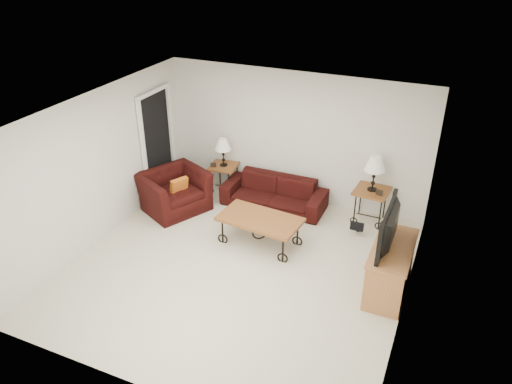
% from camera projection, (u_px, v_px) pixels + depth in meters
% --- Properties ---
extents(ground, '(5.00, 5.00, 0.00)m').
position_uv_depth(ground, '(238.00, 268.00, 7.76)').
color(ground, beige).
rests_on(ground, ground).
extents(wall_back, '(5.00, 0.02, 2.50)m').
position_uv_depth(wall_back, '(295.00, 138.00, 9.18)').
color(wall_back, silver).
rests_on(wall_back, ground).
extents(wall_front, '(5.00, 0.02, 2.50)m').
position_uv_depth(wall_front, '(133.00, 305.00, 5.15)').
color(wall_front, silver).
rests_on(wall_front, ground).
extents(wall_left, '(0.02, 5.00, 2.50)m').
position_uv_depth(wall_left, '(98.00, 168.00, 8.04)').
color(wall_left, silver).
rests_on(wall_left, ground).
extents(wall_right, '(0.02, 5.00, 2.50)m').
position_uv_depth(wall_right, '(415.00, 236.00, 6.29)').
color(wall_right, silver).
rests_on(wall_right, ground).
extents(ceiling, '(5.00, 5.00, 0.00)m').
position_uv_depth(ceiling, '(235.00, 115.00, 6.57)').
color(ceiling, white).
rests_on(ceiling, wall_back).
extents(doorway, '(0.08, 0.94, 2.04)m').
position_uv_depth(doorway, '(157.00, 145.00, 9.47)').
color(doorway, black).
rests_on(doorway, ground).
extents(sofa, '(1.94, 0.76, 0.57)m').
position_uv_depth(sofa, '(274.00, 193.00, 9.33)').
color(sofa, black).
rests_on(sofa, ground).
extents(side_table_left, '(0.58, 0.58, 0.56)m').
position_uv_depth(side_table_left, '(224.00, 178.00, 9.87)').
color(side_table_left, brown).
rests_on(side_table_left, ground).
extents(side_table_right, '(0.63, 0.63, 0.64)m').
position_uv_depth(side_table_right, '(370.00, 206.00, 8.83)').
color(side_table_right, brown).
rests_on(side_table_right, ground).
extents(lamp_left, '(0.36, 0.36, 0.56)m').
position_uv_depth(lamp_left, '(223.00, 152.00, 9.61)').
color(lamp_left, black).
rests_on(lamp_left, side_table_left).
extents(lamp_right, '(0.39, 0.39, 0.64)m').
position_uv_depth(lamp_right, '(374.00, 174.00, 8.53)').
color(lamp_right, black).
rests_on(lamp_right, side_table_right).
extents(photo_frame_left, '(0.11, 0.05, 0.09)m').
position_uv_depth(photo_frame_left, '(213.00, 165.00, 9.65)').
color(photo_frame_left, black).
rests_on(photo_frame_left, side_table_left).
extents(photo_frame_right, '(0.13, 0.05, 0.11)m').
position_uv_depth(photo_frame_right, '(379.00, 193.00, 8.48)').
color(photo_frame_right, black).
rests_on(photo_frame_right, side_table_right).
extents(coffee_table, '(1.40, 0.85, 0.50)m').
position_uv_depth(coffee_table, '(260.00, 231.00, 8.23)').
color(coffee_table, brown).
rests_on(coffee_table, ground).
extents(armchair, '(1.40, 1.46, 0.74)m').
position_uv_depth(armchair, '(174.00, 191.00, 9.20)').
color(armchair, black).
rests_on(armchair, ground).
extents(throw_pillow, '(0.23, 0.34, 0.33)m').
position_uv_depth(throw_pillow, '(179.00, 187.00, 9.04)').
color(throw_pillow, '#CD571A').
rests_on(throw_pillow, armchair).
extents(tv_stand, '(0.52, 1.24, 0.74)m').
position_uv_depth(tv_stand, '(390.00, 268.00, 7.13)').
color(tv_stand, '#C28148').
rests_on(tv_stand, ground).
extents(television, '(0.15, 1.11, 0.64)m').
position_uv_depth(television, '(395.00, 228.00, 6.81)').
color(television, black).
rests_on(television, tv_stand).
extents(backpack, '(0.43, 0.39, 0.45)m').
position_uv_depth(backpack, '(359.00, 221.00, 8.55)').
color(backpack, black).
rests_on(backpack, ground).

